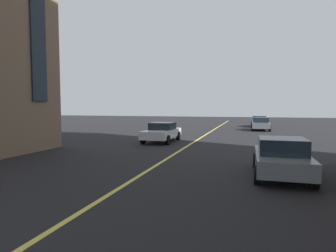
{
  "coord_description": "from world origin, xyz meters",
  "views": [
    {
      "loc": [
        7.51,
        -3.8,
        2.48
      ],
      "look_at": [
        17.69,
        -0.81,
        1.76
      ],
      "focal_mm": 29.97,
      "sensor_mm": 36.0,
      "label": 1
    }
  ],
  "objects_px": {
    "car_blue_far": "(259,121)",
    "car_grey_near": "(281,157)",
    "car_grey_parked_a": "(261,124)",
    "car_white_mid": "(162,132)"
  },
  "relations": [
    {
      "from": "car_white_mid",
      "to": "car_grey_near",
      "type": "relative_size",
      "value": 1.13
    },
    {
      "from": "car_grey_parked_a",
      "to": "car_grey_near",
      "type": "relative_size",
      "value": 1.0
    },
    {
      "from": "car_grey_parked_a",
      "to": "car_grey_near",
      "type": "bearing_deg",
      "value": 180.0
    },
    {
      "from": "car_grey_near",
      "to": "car_white_mid",
      "type": "bearing_deg",
      "value": 39.99
    },
    {
      "from": "car_blue_far",
      "to": "car_white_mid",
      "type": "bearing_deg",
      "value": 158.28
    },
    {
      "from": "car_grey_parked_a",
      "to": "car_blue_far",
      "type": "xyz_separation_m",
      "value": [
        5.78,
        0.0,
        0.0
      ]
    },
    {
      "from": "car_blue_far",
      "to": "car_grey_near",
      "type": "bearing_deg",
      "value": 180.0
    },
    {
      "from": "car_grey_near",
      "to": "car_grey_parked_a",
      "type": "bearing_deg",
      "value": 0.0
    },
    {
      "from": "car_grey_parked_a",
      "to": "car_grey_near",
      "type": "distance_m",
      "value": 20.76
    },
    {
      "from": "car_blue_far",
      "to": "car_grey_near",
      "type": "relative_size",
      "value": 1.13
    }
  ]
}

